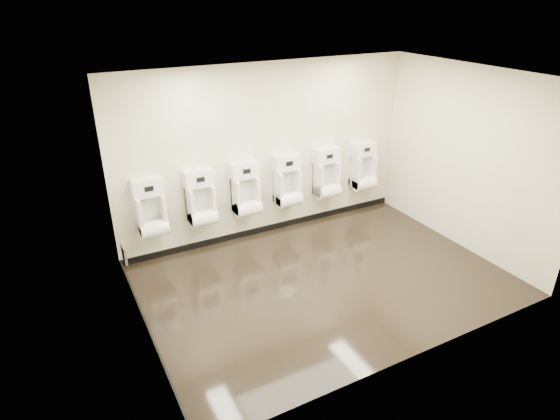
% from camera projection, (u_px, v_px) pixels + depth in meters
% --- Properties ---
extents(ground, '(5.00, 3.50, 0.00)m').
position_uv_depth(ground, '(325.00, 280.00, 6.65)').
color(ground, black).
rests_on(ground, ground).
extents(ceiling, '(5.00, 3.50, 0.00)m').
position_uv_depth(ceiling, '(334.00, 79.00, 5.45)').
color(ceiling, white).
extents(back_wall, '(5.00, 0.02, 2.80)m').
position_uv_depth(back_wall, '(268.00, 152.00, 7.45)').
color(back_wall, beige).
rests_on(back_wall, ground).
extents(front_wall, '(5.00, 0.02, 2.80)m').
position_uv_depth(front_wall, '(426.00, 250.00, 4.65)').
color(front_wall, beige).
rests_on(front_wall, ground).
extents(left_wall, '(0.02, 3.50, 2.80)m').
position_uv_depth(left_wall, '(133.00, 232.00, 4.99)').
color(left_wall, beige).
rests_on(left_wall, ground).
extents(right_wall, '(0.02, 3.50, 2.80)m').
position_uv_depth(right_wall, '(467.00, 160.00, 7.11)').
color(right_wall, beige).
rests_on(right_wall, ground).
extents(tile_overlay_left, '(0.01, 3.50, 2.80)m').
position_uv_depth(tile_overlay_left, '(133.00, 232.00, 4.99)').
color(tile_overlay_left, white).
rests_on(tile_overlay_left, ground).
extents(skirting_back, '(5.00, 0.02, 0.10)m').
position_uv_depth(skirting_back, '(270.00, 228.00, 8.02)').
color(skirting_back, black).
rests_on(skirting_back, ground).
extents(skirting_left, '(0.02, 3.50, 0.10)m').
position_uv_depth(skirting_left, '(149.00, 332.00, 5.57)').
color(skirting_left, black).
rests_on(skirting_left, ground).
extents(access_panel, '(0.04, 0.25, 0.25)m').
position_uv_depth(access_panel, '(124.00, 254.00, 6.34)').
color(access_panel, '#9E9EA3').
rests_on(access_panel, left_wall).
extents(urinal_0, '(0.45, 0.34, 0.85)m').
position_uv_depth(urinal_0, '(151.00, 212.00, 6.73)').
color(urinal_0, silver).
rests_on(urinal_0, back_wall).
extents(urinal_1, '(0.45, 0.34, 0.85)m').
position_uv_depth(urinal_1, '(201.00, 202.00, 7.05)').
color(urinal_1, silver).
rests_on(urinal_1, back_wall).
extents(urinal_2, '(0.45, 0.34, 0.85)m').
position_uv_depth(urinal_2, '(246.00, 193.00, 7.36)').
color(urinal_2, silver).
rests_on(urinal_2, back_wall).
extents(urinal_3, '(0.45, 0.34, 0.85)m').
position_uv_depth(urinal_3, '(287.00, 184.00, 7.68)').
color(urinal_3, silver).
rests_on(urinal_3, back_wall).
extents(urinal_4, '(0.45, 0.34, 0.85)m').
position_uv_depth(urinal_4, '(327.00, 177.00, 8.00)').
color(urinal_4, silver).
rests_on(urinal_4, back_wall).
extents(urinal_5, '(0.45, 0.34, 0.85)m').
position_uv_depth(urinal_5, '(363.00, 169.00, 8.33)').
color(urinal_5, silver).
rests_on(urinal_5, back_wall).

